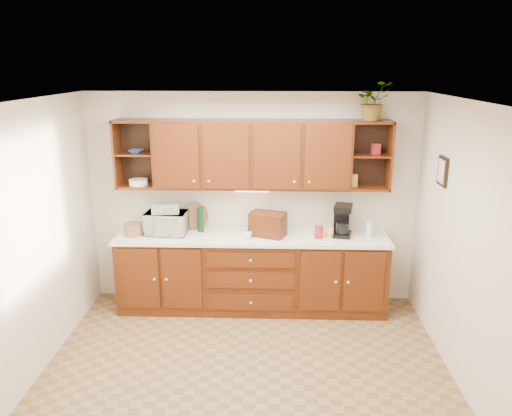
# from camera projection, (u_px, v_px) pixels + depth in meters

# --- Properties ---
(floor) EXTENTS (4.00, 4.00, 0.00)m
(floor) POSITION_uv_depth(u_px,v_px,m) (245.00, 377.00, 4.81)
(floor) COLOR olive
(floor) RESTS_ON ground
(ceiling) EXTENTS (4.00, 4.00, 0.00)m
(ceiling) POSITION_uv_depth(u_px,v_px,m) (244.00, 102.00, 4.08)
(ceiling) COLOR white
(ceiling) RESTS_ON back_wall
(back_wall) EXTENTS (4.00, 0.00, 4.00)m
(back_wall) POSITION_uv_depth(u_px,v_px,m) (253.00, 200.00, 6.13)
(back_wall) COLOR beige
(back_wall) RESTS_ON floor
(left_wall) EXTENTS (0.00, 3.50, 3.50)m
(left_wall) POSITION_uv_depth(u_px,v_px,m) (24.00, 248.00, 4.51)
(left_wall) COLOR beige
(left_wall) RESTS_ON floor
(right_wall) EXTENTS (0.00, 3.50, 3.50)m
(right_wall) POSITION_uv_depth(u_px,v_px,m) (472.00, 254.00, 4.38)
(right_wall) COLOR beige
(right_wall) RESTS_ON floor
(base_cabinets) EXTENTS (3.20, 0.60, 0.90)m
(base_cabinets) POSITION_uv_depth(u_px,v_px,m) (252.00, 273.00, 6.07)
(base_cabinets) COLOR #3C1A06
(base_cabinets) RESTS_ON floor
(countertop) EXTENTS (3.24, 0.64, 0.04)m
(countertop) POSITION_uv_depth(u_px,v_px,m) (252.00, 237.00, 5.93)
(countertop) COLOR white
(countertop) RESTS_ON base_cabinets
(upper_cabinets) EXTENTS (3.20, 0.33, 0.80)m
(upper_cabinets) POSITION_uv_depth(u_px,v_px,m) (253.00, 154.00, 5.81)
(upper_cabinets) COLOR #3C1A06
(upper_cabinets) RESTS_ON back_wall
(undercabinet_light) EXTENTS (0.40, 0.05, 0.02)m
(undercabinet_light) POSITION_uv_depth(u_px,v_px,m) (252.00, 190.00, 5.87)
(undercabinet_light) COLOR white
(undercabinet_light) RESTS_ON upper_cabinets
(framed_picture) EXTENTS (0.03, 0.24, 0.30)m
(framed_picture) POSITION_uv_depth(u_px,v_px,m) (443.00, 171.00, 5.09)
(framed_picture) COLOR black
(framed_picture) RESTS_ON right_wall
(wicker_basket) EXTENTS (0.30, 0.30, 0.14)m
(wicker_basket) POSITION_uv_depth(u_px,v_px,m) (134.00, 229.00, 5.94)
(wicker_basket) COLOR olive
(wicker_basket) RESTS_ON countertop
(microwave) EXTENTS (0.50, 0.36, 0.27)m
(microwave) POSITION_uv_depth(u_px,v_px,m) (166.00, 223.00, 5.96)
(microwave) COLOR #ECE5CC
(microwave) RESTS_ON countertop
(towel_stack) EXTENTS (0.35, 0.28, 0.09)m
(towel_stack) POSITION_uv_depth(u_px,v_px,m) (166.00, 208.00, 5.91)
(towel_stack) COLOR tan
(towel_stack) RESTS_ON microwave
(wine_bottle) EXTENTS (0.09, 0.09, 0.31)m
(wine_bottle) POSITION_uv_depth(u_px,v_px,m) (201.00, 219.00, 6.03)
(wine_bottle) COLOR black
(wine_bottle) RESTS_ON countertop
(woven_tray) EXTENTS (0.34, 0.20, 0.33)m
(woven_tray) POSITION_uv_depth(u_px,v_px,m) (195.00, 228.00, 6.19)
(woven_tray) COLOR olive
(woven_tray) RESTS_ON countertop
(bread_box) EXTENTS (0.47, 0.38, 0.28)m
(bread_box) POSITION_uv_depth(u_px,v_px,m) (268.00, 224.00, 5.89)
(bread_box) COLOR #3C1A06
(bread_box) RESTS_ON countertop
(mug_tree) EXTENTS (0.24, 0.26, 0.31)m
(mug_tree) POSITION_uv_depth(u_px,v_px,m) (251.00, 232.00, 5.92)
(mug_tree) COLOR #3C1A06
(mug_tree) RESTS_ON countertop
(canister_red) EXTENTS (0.13, 0.13, 0.15)m
(canister_red) POSITION_uv_depth(u_px,v_px,m) (319.00, 232.00, 5.83)
(canister_red) COLOR #AD1925
(canister_red) RESTS_ON countertop
(canister_white) EXTENTS (0.09, 0.09, 0.19)m
(canister_white) POSITION_uv_depth(u_px,v_px,m) (369.00, 230.00, 5.85)
(canister_white) COLOR white
(canister_white) RESTS_ON countertop
(canister_yellow) EXTENTS (0.11, 0.11, 0.11)m
(canister_yellow) POSITION_uv_depth(u_px,v_px,m) (330.00, 233.00, 5.85)
(canister_yellow) COLOR gold
(canister_yellow) RESTS_ON countertop
(coffee_maker) EXTENTS (0.26, 0.30, 0.38)m
(coffee_maker) POSITION_uv_depth(u_px,v_px,m) (342.00, 220.00, 5.90)
(coffee_maker) COLOR black
(coffee_maker) RESTS_ON countertop
(bowl_stack) EXTENTS (0.19, 0.19, 0.04)m
(bowl_stack) POSITION_uv_depth(u_px,v_px,m) (136.00, 151.00, 5.83)
(bowl_stack) COLOR navy
(bowl_stack) RESTS_ON upper_cabinets
(plate_stack) EXTENTS (0.27, 0.27, 0.07)m
(plate_stack) POSITION_uv_depth(u_px,v_px,m) (138.00, 182.00, 5.91)
(plate_stack) COLOR white
(plate_stack) RESTS_ON upper_cabinets
(pantry_box_yellow) EXTENTS (0.09, 0.07, 0.15)m
(pantry_box_yellow) POSITION_uv_depth(u_px,v_px,m) (353.00, 180.00, 5.83)
(pantry_box_yellow) COLOR gold
(pantry_box_yellow) RESTS_ON upper_cabinets
(pantry_box_red) EXTENTS (0.10, 0.10, 0.13)m
(pantry_box_red) POSITION_uv_depth(u_px,v_px,m) (376.00, 149.00, 5.73)
(pantry_box_red) COLOR #AD1925
(pantry_box_red) RESTS_ON upper_cabinets
(potted_plant) EXTENTS (0.49, 0.46, 0.43)m
(potted_plant) POSITION_uv_depth(u_px,v_px,m) (373.00, 101.00, 5.54)
(potted_plant) COLOR #999999
(potted_plant) RESTS_ON upper_cabinets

